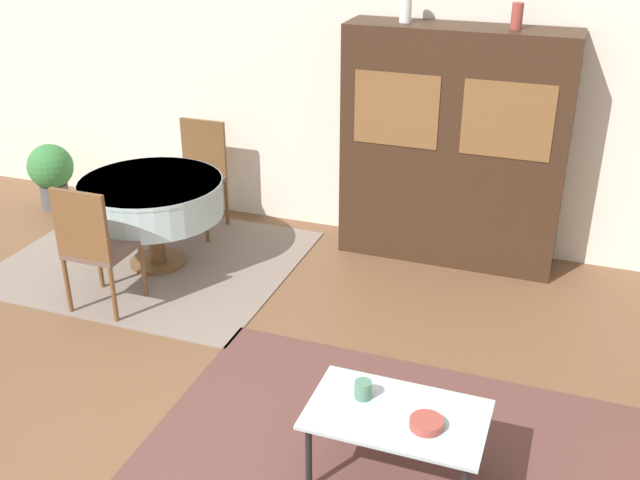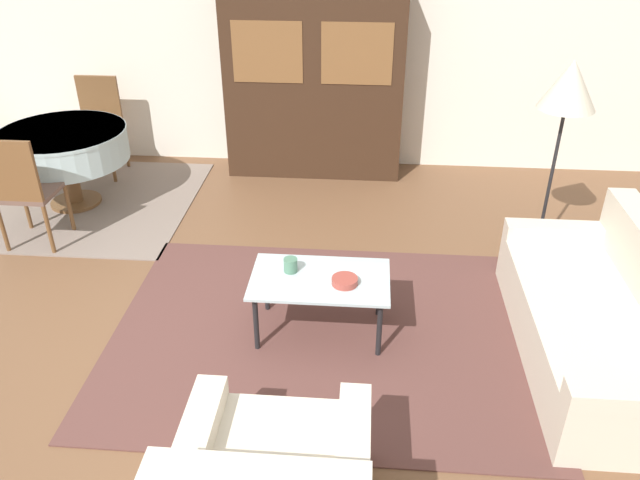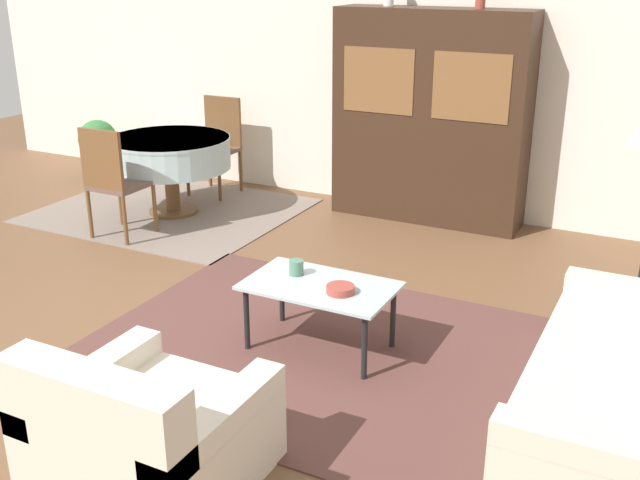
# 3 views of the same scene
# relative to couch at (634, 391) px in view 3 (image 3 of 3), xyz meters

# --- Properties ---
(ground_plane) EXTENTS (14.00, 14.00, 0.00)m
(ground_plane) POSITION_rel_couch_xyz_m (-2.82, -0.43, -0.28)
(ground_plane) COLOR brown
(wall_back) EXTENTS (10.00, 0.06, 2.70)m
(wall_back) POSITION_rel_couch_xyz_m (-2.82, 3.20, 1.07)
(wall_back) COLOR silver
(wall_back) RESTS_ON ground_plane
(area_rug) EXTENTS (2.96, 2.27, 0.01)m
(area_rug) POSITION_rel_couch_xyz_m (-1.85, 0.09, -0.28)
(area_rug) COLOR brown
(area_rug) RESTS_ON ground_plane
(dining_rug) EXTENTS (2.41, 2.03, 0.01)m
(dining_rug) POSITION_rel_couch_xyz_m (-4.51, 1.95, -0.28)
(dining_rug) COLOR gray
(dining_rug) RESTS_ON ground_plane
(couch) EXTENTS (0.91, 1.93, 0.80)m
(couch) POSITION_rel_couch_xyz_m (0.00, 0.00, 0.00)
(couch) COLOR beige
(couch) RESTS_ON ground_plane
(armchair) EXTENTS (0.92, 0.91, 0.78)m
(armchair) POSITION_rel_couch_xyz_m (-1.98, -1.46, -0.00)
(armchair) COLOR beige
(armchair) RESTS_ON ground_plane
(coffee_table) EXTENTS (0.94, 0.57, 0.44)m
(coffee_table) POSITION_rel_couch_xyz_m (-1.88, 0.12, 0.12)
(coffee_table) COLOR black
(coffee_table) RESTS_ON area_rug
(display_cabinet) EXTENTS (1.81, 0.47, 1.96)m
(display_cabinet) POSITION_rel_couch_xyz_m (-2.16, 2.92, 0.70)
(display_cabinet) COLOR #382316
(display_cabinet) RESTS_ON ground_plane
(dining_table) EXTENTS (1.18, 1.18, 0.75)m
(dining_table) POSITION_rel_couch_xyz_m (-4.43, 1.92, 0.33)
(dining_table) COLOR brown
(dining_table) RESTS_ON dining_rug
(dining_chair_near) EXTENTS (0.44, 0.44, 1.01)m
(dining_chair_near) POSITION_rel_couch_xyz_m (-4.43, 1.10, 0.29)
(dining_chair_near) COLOR brown
(dining_chair_near) RESTS_ON dining_rug
(dining_chair_far) EXTENTS (0.44, 0.44, 1.01)m
(dining_chair_far) POSITION_rel_couch_xyz_m (-4.43, 2.73, 0.29)
(dining_chair_far) COLOR brown
(dining_chair_far) RESTS_ON dining_rug
(cup) EXTENTS (0.09, 0.09, 0.10)m
(cup) POSITION_rel_couch_xyz_m (-2.08, 0.19, 0.22)
(cup) COLOR #4C7A60
(cup) RESTS_ON coffee_table
(bowl) EXTENTS (0.17, 0.17, 0.05)m
(bowl) POSITION_rel_couch_xyz_m (-1.71, 0.06, 0.20)
(bowl) COLOR #9E4238
(bowl) RESTS_ON coffee_table
(potted_plant) EXTENTS (0.44, 0.44, 0.64)m
(potted_plant) POSITION_rel_couch_xyz_m (-6.07, 2.67, 0.09)
(potted_plant) COLOR #4C4C51
(potted_plant) RESTS_ON ground_plane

